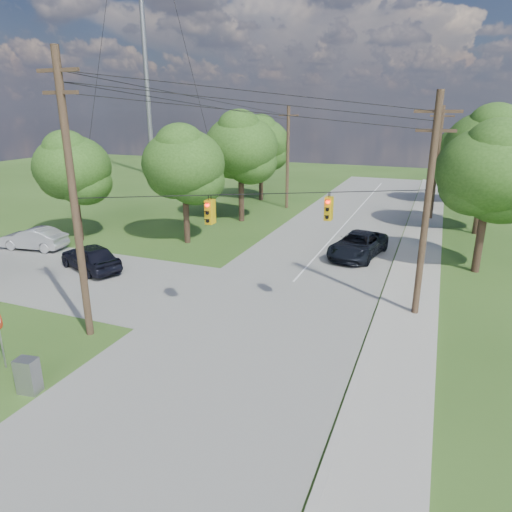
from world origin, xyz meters
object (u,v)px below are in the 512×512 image
at_px(pole_sw, 73,198).
at_px(pole_ne, 427,206).
at_px(car_cross_silver, 34,238).
at_px(pole_north_w, 288,157).
at_px(car_main_north, 358,245).
at_px(control_cabinet, 28,376).
at_px(pole_north_e, 437,163).
at_px(car_cross_dark, 90,257).

bearing_deg(pole_sw, pole_ne, 29.38).
bearing_deg(car_cross_silver, pole_north_w, 141.78).
distance_m(pole_north_w, car_main_north, 17.31).
bearing_deg(control_cabinet, pole_north_w, 83.68).
relative_size(pole_north_e, car_main_north, 1.69).
xyz_separation_m(pole_north_w, car_cross_dark, (-5.40, -22.79, -4.24)).
distance_m(car_cross_silver, control_cabinet, 19.17).
distance_m(pole_ne, control_cabinet, 17.88).
bearing_deg(car_cross_dark, pole_north_e, 162.66).
bearing_deg(car_cross_dark, pole_ne, 115.27).
xyz_separation_m(car_cross_dark, car_cross_silver, (-6.94, 2.09, -0.07)).
bearing_deg(car_main_north, pole_sw, -110.27).
distance_m(pole_north_e, car_cross_silver, 33.70).
bearing_deg(car_cross_dark, car_cross_silver, -83.87).
xyz_separation_m(pole_ne, control_cabinet, (-12.40, -11.96, -4.80)).
relative_size(car_cross_dark, car_main_north, 0.85).
bearing_deg(pole_ne, car_cross_silver, 177.16).
bearing_deg(pole_north_e, control_cabinet, -110.06).
bearing_deg(car_cross_dark, control_cabinet, 54.63).
height_order(pole_north_w, car_main_north, pole_north_w).
distance_m(pole_north_e, car_main_north, 15.00).
bearing_deg(pole_sw, car_cross_dark, 130.44).
bearing_deg(pole_sw, pole_north_e, 65.48).
distance_m(pole_sw, pole_ne, 15.51).
relative_size(pole_sw, car_main_north, 2.02).
relative_size(car_cross_silver, car_main_north, 0.81).
bearing_deg(control_cabinet, pole_sw, 95.31).
xyz_separation_m(pole_sw, pole_north_e, (13.50, 29.60, -1.10)).
xyz_separation_m(pole_sw, car_cross_dark, (-5.80, 6.81, -5.34)).
height_order(pole_ne, car_cross_silver, pole_ne).
height_order(pole_north_e, control_cabinet, pole_north_e).
height_order(pole_sw, car_main_north, pole_sw).
bearing_deg(car_cross_silver, car_main_north, 100.18).
bearing_deg(pole_north_e, pole_ne, -90.00).
height_order(car_cross_dark, car_main_north, car_cross_dark).
bearing_deg(car_cross_silver, control_cabinet, 38.80).
distance_m(car_cross_silver, car_main_north, 23.05).
distance_m(pole_ne, car_cross_dark, 19.85).
distance_m(car_cross_dark, control_cabinet, 13.13).
distance_m(pole_sw, car_cross_silver, 16.45).
bearing_deg(pole_ne, car_cross_dark, -177.65).
xyz_separation_m(pole_ne, car_cross_dark, (-19.30, -0.79, -4.58)).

